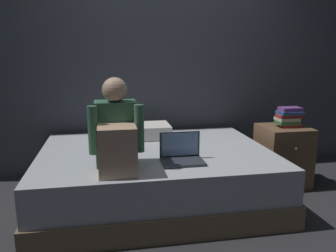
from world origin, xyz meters
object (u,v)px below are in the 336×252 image
object	(u,v)px
nightstand	(283,156)
laptop	(182,155)
bed	(155,175)
book_stack	(289,117)
pillow	(141,131)
person_sitting	(116,135)

from	to	relation	value
nightstand	laptop	bearing A→B (deg)	-155.90
bed	book_stack	bearing A→B (deg)	6.22
laptop	book_stack	bearing A→B (deg)	23.23
book_stack	laptop	bearing A→B (deg)	-156.77
nightstand	laptop	distance (m)	1.28
laptop	pillow	world-z (taller)	laptop
nightstand	pillow	size ratio (longest dim) A/B	1.05
pillow	book_stack	size ratio (longest dim) A/B	2.38
nightstand	book_stack	size ratio (longest dim) A/B	2.50
bed	book_stack	world-z (taller)	book_stack
nightstand	person_sitting	bearing A→B (deg)	-160.77
person_sitting	book_stack	size ratio (longest dim) A/B	2.78
person_sitting	pillow	size ratio (longest dim) A/B	1.17
bed	person_sitting	bearing A→B (deg)	-129.06
bed	laptop	bearing A→B (deg)	-66.84
laptop	person_sitting	bearing A→B (deg)	-173.14
nightstand	book_stack	bearing A→B (deg)	-13.94
bed	book_stack	size ratio (longest dim) A/B	8.48
bed	pillow	size ratio (longest dim) A/B	3.57
bed	person_sitting	world-z (taller)	person_sitting
person_sitting	laptop	size ratio (longest dim) A/B	2.05
laptop	pillow	xyz separation A→B (m)	(-0.23, 0.81, 0.01)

